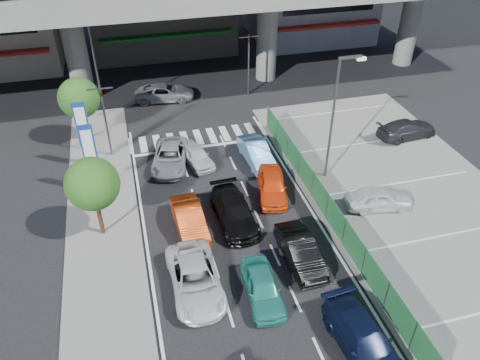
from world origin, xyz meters
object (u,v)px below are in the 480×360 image
object	(u,v)px
parked_sedan_dgrey	(407,129)
hatch_black_mid_right	(300,251)
sedan_white_mid_left	(195,279)
kei_truck_front_right	(256,153)
traffic_cone	(358,201)
minivan_navy_back	(364,340)
taxi_orange_right	(272,186)
crossing_wagon_silver	(165,92)
sedan_black_mid	(234,212)
street_lamp_left	(97,58)
sedan_white_front_mid	(196,155)
traffic_light_right	(249,50)
parked_sedan_white	(379,198)
street_lamp_right	(336,109)
taxi_orange_left	(189,220)
wagon_silver_front_left	(170,157)
signboard_far	(82,126)
taxi_teal_mid	(262,287)
tree_far	(79,98)
tree_near	(92,184)
signboard_near	(89,150)

from	to	relation	value
parked_sedan_dgrey	hatch_black_mid_right	bearing A→B (deg)	122.86
sedan_white_mid_left	kei_truck_front_right	size ratio (longest dim) A/B	1.19
traffic_cone	sedan_white_mid_left	bearing A→B (deg)	-160.00
minivan_navy_back	taxi_orange_right	world-z (taller)	same
crossing_wagon_silver	sedan_black_mid	bearing A→B (deg)	-166.28
street_lamp_left	parked_sedan_dgrey	bearing A→B (deg)	-23.17
taxi_orange_right	sedan_white_front_mid	distance (m)	6.00
traffic_light_right	parked_sedan_white	xyz separation A→B (m)	(3.14, -16.84, -3.22)
sedan_white_mid_left	taxi_orange_right	xyz separation A→B (m)	(5.85, 6.15, 0.00)
parked_sedan_white	street_lamp_right	bearing A→B (deg)	31.24
street_lamp_left	traffic_cone	size ratio (longest dim) A/B	12.75
taxi_orange_left	parked_sedan_dgrey	distance (m)	17.94
wagon_silver_front_left	crossing_wagon_silver	xyz separation A→B (m)	(0.95, 9.96, 0.03)
signboard_far	taxi_teal_mid	size ratio (longest dim) A/B	1.22
sedan_white_mid_left	parked_sedan_white	world-z (taller)	sedan_white_mid_left
traffic_light_right	tree_far	size ratio (longest dim) A/B	1.08
tree_near	kei_truck_front_right	world-z (taller)	tree_near
signboard_near	crossing_wagon_silver	world-z (taller)	signboard_near
minivan_navy_back	sedan_white_front_mid	size ratio (longest dim) A/B	1.32
taxi_orange_left	parked_sedan_white	xyz separation A→B (m)	(10.97, -0.97, 0.03)
signboard_near	wagon_silver_front_left	bearing A→B (deg)	21.36
signboard_far	sedan_black_mid	xyz separation A→B (m)	(7.81, -7.82, -2.37)
kei_truck_front_right	sedan_white_front_mid	bearing A→B (deg)	164.76
sedan_white_mid_left	parked_sedan_dgrey	world-z (taller)	sedan_white_mid_left
signboard_far	parked_sedan_dgrey	bearing A→B (deg)	-5.04
parked_sedan_white	tree_near	bearing A→B (deg)	93.57
taxi_orange_right	sedan_white_front_mid	bearing A→B (deg)	142.16
street_lamp_right	hatch_black_mid_right	distance (m)	9.05
street_lamp_left	crossing_wagon_silver	bearing A→B (deg)	20.60
minivan_navy_back	taxi_orange_right	size ratio (longest dim) A/B	1.17
signboard_near	tree_near	xyz separation A→B (m)	(0.20, -3.99, 0.32)
signboard_near	wagon_silver_front_left	xyz separation A→B (m)	(4.74, 1.85, -2.41)
tree_far	sedan_white_front_mid	size ratio (longest dim) A/B	1.33
street_lamp_left	sedan_white_front_mid	bearing A→B (deg)	-56.36
traffic_light_right	parked_sedan_white	bearing A→B (deg)	-79.42
taxi_orange_left	sedan_black_mid	bearing A→B (deg)	-2.05
signboard_far	minivan_navy_back	distance (m)	20.61
taxi_teal_mid	crossing_wagon_silver	bearing A→B (deg)	97.24
taxi_orange_right	parked_sedan_dgrey	size ratio (longest dim) A/B	0.90
minivan_navy_back	hatch_black_mid_right	xyz separation A→B (m)	(-0.67, 5.59, 0.00)
traffic_light_right	hatch_black_mid_right	size ratio (longest dim) A/B	1.24
taxi_orange_left	kei_truck_front_right	bearing A→B (deg)	42.95
signboard_near	taxi_orange_left	distance (m)	7.28
signboard_far	hatch_black_mid_right	world-z (taller)	signboard_far
crossing_wagon_silver	parked_sedan_white	distance (m)	20.36
hatch_black_mid_right	traffic_cone	world-z (taller)	hatch_black_mid_right
street_lamp_right	signboard_near	size ratio (longest dim) A/B	1.70
traffic_light_right	minivan_navy_back	world-z (taller)	traffic_light_right
signboard_near	sedan_black_mid	xyz separation A→B (m)	(7.41, -4.82, -2.37)
taxi_orange_left	street_lamp_right	bearing A→B (deg)	13.80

